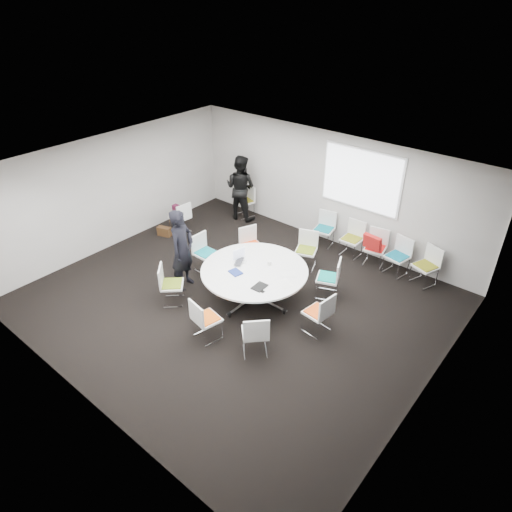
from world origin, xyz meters
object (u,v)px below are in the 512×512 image
Objects in this scene: conference_table at (254,277)px; brown_bag at (164,231)px; laptop at (241,262)px; chair_spare_left at (181,223)px; maroon_bag at (179,211)px; chair_ring_d at (252,252)px; chair_back_a at (324,235)px; person_main at (182,250)px; chair_ring_g at (207,326)px; chair_back_d at (396,263)px; chair_back_b at (351,245)px; chair_ring_b at (328,285)px; chair_back_c at (374,254)px; chair_person_back at (245,207)px; person_back at (240,188)px; chair_ring_a at (318,320)px; cup at (269,263)px; chair_ring_f at (172,291)px; chair_ring_c at (306,257)px; chair_ring_h at (255,340)px; chair_back_e at (424,273)px; chair_ring_e at (206,259)px.

conference_table reaches higher than brown_bag.
laptop is at bearing 176.54° from conference_table.
brown_bag is (-0.21, -0.41, -0.16)m from chair_spare_left.
maroon_bag reaches higher than conference_table.
chair_back_a is (0.86, 1.79, 0.00)m from chair_ring_d.
person_main reaches higher than laptop.
chair_ring_g is 1.94m from person_main.
chair_spare_left is at bearing 30.53° from chair_back_d.
brown_bag is at bearing 27.45° from chair_back_b.
chair_ring_b is 1.00× the size of chair_back_c.
chair_back_d and chair_person_back have the same top height.
chair_ring_g is 5.12m from person_back.
chair_ring_a is 1.00× the size of chair_back_d.
chair_ring_b is at bearing 36.99° from cup.
maroon_bag is at bearing 169.12° from cup.
chair_ring_f and chair_back_d have the same top height.
person_main is at bearing 100.09° from chair_ring_b.
chair_back_c is (-0.29, 2.87, 0.00)m from chair_ring_a.
chair_ring_b is at bearing 171.33° from chair_person_back.
cup is at bearing 154.71° from chair_person_back.
chair_ring_c is 1.00× the size of chair_ring_h.
chair_ring_g is at bearing 139.09° from chair_person_back.
chair_ring_h is at bearing 148.88° from chair_person_back.
chair_back_d is 3.07m from cup.
chair_back_e is at bearing 72.22° from chair_ring_g.
person_back reaches higher than chair_back_e.
chair_spare_left is at bearing -114.68° from chair_ring_e.
chair_ring_a is 3.05m from chair_ring_f.
chair_ring_d is 1.00× the size of chair_ring_e.
chair_ring_c is at bearing 143.13° from chair_ring_d.
chair_ring_d is 2.44× the size of brown_bag.
cup is at bearing 95.34° from chair_ring_f.
chair_back_e is 1.00× the size of chair_spare_left.
chair_ring_c is 1.00× the size of chair_back_a.
chair_person_back reaches higher than maroon_bag.
person_back is (-3.80, 3.92, 0.63)m from chair_ring_h.
chair_ring_b is at bearing 73.16° from chair_back_c.
chair_ring_f is at bearing 63.99° from chair_back_a.
chair_ring_g reaches higher than laptop.
chair_ring_a reaches higher than maroon_bag.
maroon_bag is (-4.70, -1.82, 0.34)m from chair_back_c.
laptop is at bearing 95.42° from chair_ring_a.
conference_table is 1.55m from chair_ring_g.
chair_ring_c and chair_ring_e have the same top height.
chair_back_d is 4.61m from chair_person_back.
chair_back_a is at bearing -54.84° from chair_spare_left.
chair_back_d is at bearing 18.86° from maroon_bag.
chair_ring_b is 1.00× the size of chair_ring_c.
chair_back_d is at bearing 170.69° from person_back.
chair_back_b is at bearing -59.82° from chair_spare_left.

